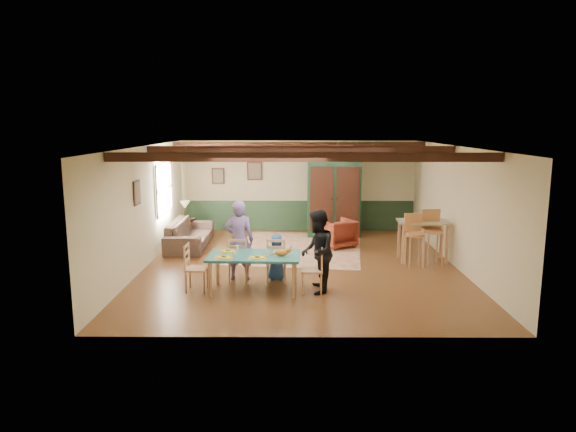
{
  "coord_description": "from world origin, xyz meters",
  "views": [
    {
      "loc": [
        -0.21,
        -11.32,
        3.18
      ],
      "look_at": [
        -0.28,
        -0.01,
        1.15
      ],
      "focal_mm": 32.0,
      "sensor_mm": 36.0,
      "label": 1
    }
  ],
  "objects_px": {
    "table_lamp": "(185,210)",
    "dining_chair_far_left": "(239,259)",
    "person_child": "(277,257)",
    "bar_stool_left": "(415,241)",
    "sofa": "(190,234)",
    "dining_table": "(254,273)",
    "dining_chair_end_right": "(312,269)",
    "dining_chair_far_right": "(276,259)",
    "counter_table": "(422,241)",
    "cat": "(281,252)",
    "dining_chair_end_left": "(197,268)",
    "end_table": "(186,229)",
    "armoire": "(334,196)",
    "bar_stool_right": "(433,238)",
    "person_man": "(239,240)",
    "person_woman": "(317,252)",
    "armchair": "(338,233)"
  },
  "relations": [
    {
      "from": "person_man",
      "to": "dining_chair_far_right",
      "type": "bearing_deg",
      "value": 174.29
    },
    {
      "from": "end_table",
      "to": "bar_stool_left",
      "type": "bearing_deg",
      "value": -26.54
    },
    {
      "from": "dining_chair_end_left",
      "to": "cat",
      "type": "distance_m",
      "value": 1.68
    },
    {
      "from": "dining_chair_end_right",
      "to": "sofa",
      "type": "xyz_separation_m",
      "value": [
        -3.06,
        3.7,
        -0.11
      ]
    },
    {
      "from": "counter_table",
      "to": "dining_chair_end_right",
      "type": "bearing_deg",
      "value": -139.23
    },
    {
      "from": "person_woman",
      "to": "dining_chair_end_left",
      "type": "bearing_deg",
      "value": -90.0
    },
    {
      "from": "sofa",
      "to": "bar_stool_left",
      "type": "height_order",
      "value": "bar_stool_left"
    },
    {
      "from": "dining_chair_far_right",
      "to": "dining_table",
      "type": "bearing_deg",
      "value": 60.95
    },
    {
      "from": "dining_chair_far_left",
      "to": "sofa",
      "type": "xyz_separation_m",
      "value": [
        -1.59,
        2.95,
        -0.11
      ]
    },
    {
      "from": "dining_chair_end_right",
      "to": "counter_table",
      "type": "xyz_separation_m",
      "value": [
        2.69,
        2.32,
        0.02
      ]
    },
    {
      "from": "person_man",
      "to": "person_child",
      "type": "relative_size",
      "value": 1.72
    },
    {
      "from": "bar_stool_left",
      "to": "cat",
      "type": "bearing_deg",
      "value": -152.84
    },
    {
      "from": "dining_chair_far_left",
      "to": "armoire",
      "type": "distance_m",
      "value": 4.9
    },
    {
      "from": "dining_chair_end_right",
      "to": "armoire",
      "type": "xyz_separation_m",
      "value": [
        0.82,
        5.03,
        0.71
      ]
    },
    {
      "from": "person_man",
      "to": "person_woman",
      "type": "bearing_deg",
      "value": 154.13
    },
    {
      "from": "dining_chair_far_right",
      "to": "counter_table",
      "type": "xyz_separation_m",
      "value": [
        3.39,
        1.6,
        0.02
      ]
    },
    {
      "from": "person_child",
      "to": "armoire",
      "type": "relative_size",
      "value": 0.42
    },
    {
      "from": "dining_chair_far_right",
      "to": "counter_table",
      "type": "height_order",
      "value": "counter_table"
    },
    {
      "from": "dining_chair_far_right",
      "to": "person_woman",
      "type": "xyz_separation_m",
      "value": [
        0.8,
        -0.72,
        0.34
      ]
    },
    {
      "from": "armoire",
      "to": "sofa",
      "type": "relative_size",
      "value": 0.99
    },
    {
      "from": "table_lamp",
      "to": "dining_chair_far_left",
      "type": "bearing_deg",
      "value": -64.36
    },
    {
      "from": "counter_table",
      "to": "person_child",
      "type": "bearing_deg",
      "value": -155.81
    },
    {
      "from": "dining_chair_far_right",
      "to": "end_table",
      "type": "height_order",
      "value": "dining_chair_far_right"
    },
    {
      "from": "person_child",
      "to": "cat",
      "type": "xyz_separation_m",
      "value": [
        0.11,
        -0.87,
        0.33
      ]
    },
    {
      "from": "dining_table",
      "to": "bar_stool_left",
      "type": "xyz_separation_m",
      "value": [
        3.5,
        1.79,
        0.23
      ]
    },
    {
      "from": "dining_chair_end_right",
      "to": "person_man",
      "type": "bearing_deg",
      "value": -117.3
    },
    {
      "from": "armoire",
      "to": "dining_chair_far_right",
      "type": "bearing_deg",
      "value": -108.54
    },
    {
      "from": "person_man",
      "to": "counter_table",
      "type": "xyz_separation_m",
      "value": [
        4.15,
        1.49,
        -0.35
      ]
    },
    {
      "from": "dining_table",
      "to": "sofa",
      "type": "bearing_deg",
      "value": 118.07
    },
    {
      "from": "end_table",
      "to": "dining_chair_end_left",
      "type": "bearing_deg",
      "value": -76.03
    },
    {
      "from": "person_child",
      "to": "sofa",
      "type": "relative_size",
      "value": 0.41
    },
    {
      "from": "dining_table",
      "to": "dining_chair_end_right",
      "type": "bearing_deg",
      "value": -2.05
    },
    {
      "from": "dining_chair_end_left",
      "to": "cat",
      "type": "xyz_separation_m",
      "value": [
        1.64,
        -0.16,
        0.35
      ]
    },
    {
      "from": "dining_chair_end_right",
      "to": "person_man",
      "type": "distance_m",
      "value": 1.72
    },
    {
      "from": "person_man",
      "to": "sofa",
      "type": "distance_m",
      "value": 3.32
    },
    {
      "from": "counter_table",
      "to": "bar_stool_right",
      "type": "xyz_separation_m",
      "value": [
        0.16,
        -0.3,
        0.14
      ]
    },
    {
      "from": "dining_table",
      "to": "person_man",
      "type": "distance_m",
      "value": 0.98
    },
    {
      "from": "dining_chair_end_left",
      "to": "end_table",
      "type": "relative_size",
      "value": 1.65
    },
    {
      "from": "dining_chair_end_left",
      "to": "bar_stool_right",
      "type": "relative_size",
      "value": 0.73
    },
    {
      "from": "sofa",
      "to": "bar_stool_right",
      "type": "height_order",
      "value": "bar_stool_right"
    },
    {
      "from": "bar_stool_left",
      "to": "bar_stool_right",
      "type": "relative_size",
      "value": 0.95
    },
    {
      "from": "dining_chair_far_left",
      "to": "bar_stool_right",
      "type": "relative_size",
      "value": 0.73
    },
    {
      "from": "dining_chair_far_left",
      "to": "bar_stool_left",
      "type": "height_order",
      "value": "bar_stool_left"
    },
    {
      "from": "dining_table",
      "to": "armchair",
      "type": "xyz_separation_m",
      "value": [
        1.93,
        3.64,
        0.01
      ]
    },
    {
      "from": "armoire",
      "to": "end_table",
      "type": "bearing_deg",
      "value": -174.72
    },
    {
      "from": "armoire",
      "to": "bar_stool_left",
      "type": "distance_m",
      "value": 3.61
    },
    {
      "from": "person_child",
      "to": "bar_stool_left",
      "type": "xyz_separation_m",
      "value": [
        3.09,
        1.03,
        0.11
      ]
    },
    {
      "from": "dining_chair_far_right",
      "to": "person_child",
      "type": "xyz_separation_m",
      "value": [
        0.0,
        0.08,
        0.03
      ]
    },
    {
      "from": "armoire",
      "to": "end_table",
      "type": "relative_size",
      "value": 4.19
    },
    {
      "from": "person_child",
      "to": "sofa",
      "type": "xyz_separation_m",
      "value": [
        -2.37,
        2.9,
        -0.14
      ]
    }
  ]
}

